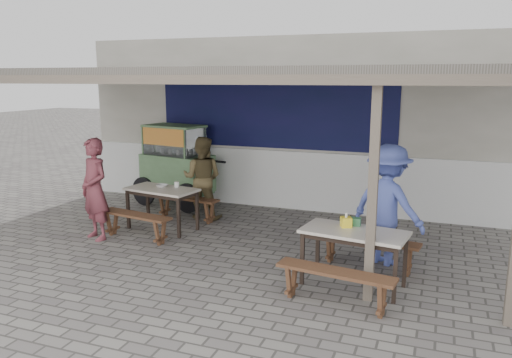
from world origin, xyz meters
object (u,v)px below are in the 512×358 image
object	(u,v)px
tissue_box	(346,222)
donation_box	(355,222)
patron_wall_side	(202,178)
patron_right_table	(388,205)
table_left	(162,193)
condiment_bowl	(162,186)
bench_right_street	(335,280)
vendor_cart	(176,162)
bench_right_wall	(368,246)
table_right	(354,237)
bench_left_street	(135,220)
bench_left_wall	(186,203)
patron_street_side	(95,189)
condiment_jar	(177,184)

from	to	relation	value
tissue_box	donation_box	world-z (taller)	tissue_box
patron_wall_side	patron_right_table	size ratio (longest dim) A/B	0.90
patron_right_table	tissue_box	distance (m)	0.99
table_left	condiment_bowl	distance (m)	0.15
bench_right_street	table_left	bearing A→B (deg)	158.79
bench_right_street	patron_right_table	bearing A→B (deg)	84.67
vendor_cart	donation_box	size ratio (longest dim) A/B	14.12
bench_right_wall	patron_right_table	distance (m)	0.66
patron_right_table	condiment_bowl	world-z (taller)	patron_right_table
vendor_cart	bench_right_wall	bearing A→B (deg)	-15.97
table_right	patron_right_table	bearing A→B (deg)	81.16
bench_left_street	bench_left_wall	bearing A→B (deg)	90.00
table_left	vendor_cart	distance (m)	1.76
donation_box	condiment_bowl	distance (m)	3.82
patron_wall_side	patron_right_table	xyz separation A→B (m)	(3.58, -1.20, 0.08)
patron_street_side	bench_right_wall	bearing A→B (deg)	25.77
bench_right_wall	patron_wall_side	distance (m)	3.73
bench_left_wall	bench_right_wall	world-z (taller)	same
bench_left_street	patron_wall_side	world-z (taller)	patron_wall_side
patron_right_table	bench_left_wall	bearing A→B (deg)	12.23
bench_left_street	vendor_cart	xyz separation A→B (m)	(-0.51, 2.32, 0.59)
tissue_box	patron_wall_side	bearing A→B (deg)	146.51
bench_right_wall	donation_box	xyz separation A→B (m)	(-0.14, -0.45, 0.47)
tissue_box	condiment_bowl	distance (m)	3.77
table_right	bench_right_wall	bearing A→B (deg)	90.00
bench_left_wall	vendor_cart	distance (m)	1.33
table_left	patron_wall_side	world-z (taller)	patron_wall_side
patron_wall_side	tissue_box	world-z (taller)	patron_wall_side
vendor_cart	condiment_jar	world-z (taller)	vendor_cart
bench_left_street	tissue_box	bearing A→B (deg)	1.24
condiment_jar	condiment_bowl	world-z (taller)	condiment_jar
table_left	vendor_cart	bearing A→B (deg)	120.04
patron_right_table	tissue_box	xyz separation A→B (m)	(-0.44, -0.88, -0.06)
bench_left_street	tissue_box	xyz separation A→B (m)	(3.61, -0.50, 0.48)
table_right	patron_right_table	size ratio (longest dim) A/B	0.80
table_right	patron_wall_side	xyz separation A→B (m)	(-3.27, 2.20, 0.13)
table_left	patron_street_side	distance (m)	1.16
table_right	vendor_cart	size ratio (longest dim) A/B	0.64
table_left	bench_right_wall	bearing A→B (deg)	-0.42
vendor_cart	condiment_jar	xyz separation A→B (m)	(0.82, -1.44, -0.13)
table_left	donation_box	size ratio (longest dim) A/B	8.68
bench_left_street	patron_right_table	xyz separation A→B (m)	(4.05, 0.38, 0.54)
bench_left_street	patron_street_side	world-z (taller)	patron_street_side
table_left	patron_right_table	size ratio (longest dim) A/B	0.77
vendor_cart	condiment_bowl	distance (m)	1.65
vendor_cart	patron_street_side	distance (m)	2.50
tissue_box	condiment_jar	size ratio (longest dim) A/B	1.38
table_right	patron_wall_side	world-z (taller)	patron_wall_side
table_right	vendor_cart	bearing A→B (deg)	153.56
patron_street_side	donation_box	size ratio (longest dim) A/B	10.95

